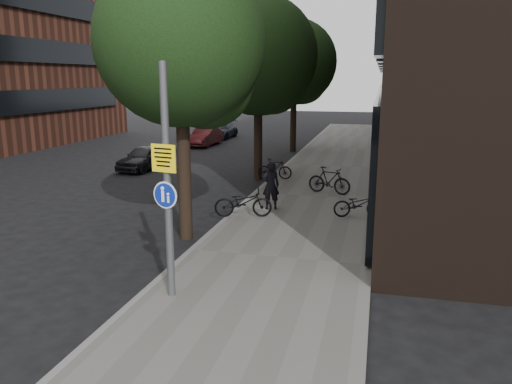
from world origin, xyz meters
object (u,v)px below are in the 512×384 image
(signpost, at_px, (167,183))
(parked_bike_facade_near, at_px, (359,204))
(parked_car_near, at_px, (145,158))
(pedestrian, at_px, (271,185))

(signpost, bearing_deg, parked_bike_facade_near, 74.69)
(parked_bike_facade_near, xyz_separation_m, parked_car_near, (-10.56, 6.63, 0.06))
(pedestrian, distance_m, parked_bike_facade_near, 2.92)
(signpost, distance_m, pedestrian, 7.27)
(signpost, bearing_deg, pedestrian, 97.13)
(parked_car_near, bearing_deg, signpost, -54.82)
(pedestrian, relative_size, parked_bike_facade_near, 1.01)
(signpost, height_order, pedestrian, signpost)
(parked_car_near, bearing_deg, pedestrian, -32.45)
(signpost, xyz_separation_m, pedestrian, (0.50, 7.09, -1.51))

